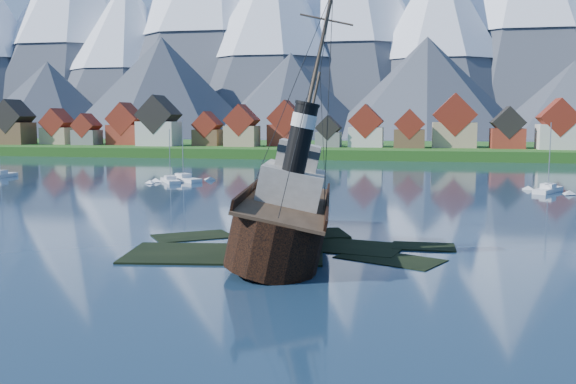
% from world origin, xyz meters
% --- Properties ---
extents(ground, '(1400.00, 1400.00, 0.00)m').
position_xyz_m(ground, '(0.00, 0.00, 0.00)').
color(ground, '#182D44').
rests_on(ground, ground).
extents(shoal, '(31.71, 21.24, 1.14)m').
position_xyz_m(shoal, '(1.78, 2.15, -0.35)').
color(shoal, black).
rests_on(shoal, ground).
extents(shore_bank, '(600.00, 80.00, 3.20)m').
position_xyz_m(shore_bank, '(0.00, 170.00, 0.00)').
color(shore_bank, '#1A4C15').
rests_on(shore_bank, ground).
extents(seawall, '(600.00, 2.50, 2.00)m').
position_xyz_m(seawall, '(0.00, 132.00, 0.00)').
color(seawall, '#3F3D38').
rests_on(seawall, ground).
extents(town, '(250.96, 16.69, 17.30)m').
position_xyz_m(town, '(-33.12, 152.18, 8.99)').
color(town, maroon).
rests_on(town, ground).
extents(mountains, '(965.00, 340.00, 205.00)m').
position_xyz_m(mountains, '(-0.79, 481.26, 89.34)').
color(mountains, '#2D333D').
rests_on(mountains, ground).
extents(tugboat_wreck, '(7.54, 32.49, 25.75)m').
position_xyz_m(tugboat_wreck, '(1.22, 4.06, 3.22)').
color(tugboat_wreck, black).
rests_on(tugboat_wreck, ground).
extents(sailboat_a, '(6.70, 8.61, 10.80)m').
position_xyz_m(sailboat_a, '(-32.72, 59.58, 0.24)').
color(sailboat_a, silver).
rests_on(sailboat_a, ground).
extents(sailboat_b, '(2.48, 8.87, 12.77)m').
position_xyz_m(sailboat_b, '(-71.56, 62.06, 0.30)').
color(sailboat_b, silver).
rests_on(sailboat_b, ground).
extents(sailboat_c, '(9.35, 8.20, 12.87)m').
position_xyz_m(sailboat_c, '(-31.02, 62.19, 0.29)').
color(sailboat_c, silver).
rests_on(sailboat_c, ground).
extents(sailboat_d, '(6.34, 8.97, 12.30)m').
position_xyz_m(sailboat_d, '(36.16, 56.32, 0.28)').
color(sailboat_d, silver).
rests_on(sailboat_d, ground).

